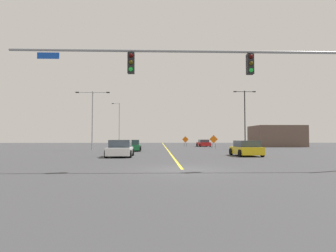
{
  "coord_description": "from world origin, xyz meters",
  "views": [
    {
      "loc": [
        -1.19,
        -14.33,
        1.56
      ],
      "look_at": [
        -0.1,
        19.53,
        3.05
      ],
      "focal_mm": 30.39,
      "sensor_mm": 36.0,
      "label": 1
    }
  ],
  "objects_px": {
    "car_yellow_distant": "(246,149)",
    "car_green_mid": "(132,146)",
    "traffic_signal_assembly": "(240,71)",
    "car_red_near": "(203,143)",
    "street_lamp_mid_left": "(92,114)",
    "construction_sign_left_shoulder": "(214,140)",
    "street_lamp_far_left": "(119,122)",
    "street_lamp_near_right": "(245,115)",
    "construction_sign_right_shoulder": "(185,140)",
    "car_white_passing": "(120,149)"
  },
  "relations": [
    {
      "from": "traffic_signal_assembly",
      "to": "construction_sign_right_shoulder",
      "type": "xyz_separation_m",
      "value": [
        1.08,
        41.67,
        -3.77
      ]
    },
    {
      "from": "street_lamp_near_right",
      "to": "car_yellow_distant",
      "type": "height_order",
      "value": "street_lamp_near_right"
    },
    {
      "from": "construction_sign_left_shoulder",
      "to": "car_white_passing",
      "type": "distance_m",
      "value": 23.57
    },
    {
      "from": "traffic_signal_assembly",
      "to": "construction_sign_right_shoulder",
      "type": "height_order",
      "value": "traffic_signal_assembly"
    },
    {
      "from": "traffic_signal_assembly",
      "to": "car_red_near",
      "type": "relative_size",
      "value": 4.1
    },
    {
      "from": "street_lamp_far_left",
      "to": "street_lamp_mid_left",
      "type": "height_order",
      "value": "street_lamp_far_left"
    },
    {
      "from": "street_lamp_near_right",
      "to": "car_red_near",
      "type": "relative_size",
      "value": 1.94
    },
    {
      "from": "construction_sign_right_shoulder",
      "to": "car_white_passing",
      "type": "bearing_deg",
      "value": -105.15
    },
    {
      "from": "street_lamp_far_left",
      "to": "car_green_mid",
      "type": "bearing_deg",
      "value": -78.83
    },
    {
      "from": "traffic_signal_assembly",
      "to": "car_yellow_distant",
      "type": "relative_size",
      "value": 4.54
    },
    {
      "from": "street_lamp_near_right",
      "to": "car_yellow_distant",
      "type": "relative_size",
      "value": 2.15
    },
    {
      "from": "street_lamp_far_left",
      "to": "car_red_near",
      "type": "xyz_separation_m",
      "value": [
        17.77,
        -11.05,
        -4.66
      ]
    },
    {
      "from": "street_lamp_near_right",
      "to": "car_red_near",
      "type": "height_order",
      "value": "street_lamp_near_right"
    },
    {
      "from": "construction_sign_left_shoulder",
      "to": "car_white_passing",
      "type": "relative_size",
      "value": 0.54
    },
    {
      "from": "street_lamp_mid_left",
      "to": "construction_sign_left_shoulder",
      "type": "bearing_deg",
      "value": 17.92
    },
    {
      "from": "construction_sign_left_shoulder",
      "to": "car_yellow_distant",
      "type": "distance_m",
      "value": 19.56
    },
    {
      "from": "car_white_passing",
      "to": "car_yellow_distant",
      "type": "distance_m",
      "value": 11.14
    },
    {
      "from": "car_yellow_distant",
      "to": "car_green_mid",
      "type": "xyz_separation_m",
      "value": [
        -11.09,
        10.12,
        0.01
      ]
    },
    {
      "from": "car_white_passing",
      "to": "car_yellow_distant",
      "type": "xyz_separation_m",
      "value": [
        11.11,
        0.77,
        -0.02
      ]
    },
    {
      "from": "street_lamp_near_right",
      "to": "car_green_mid",
      "type": "relative_size",
      "value": 2.07
    },
    {
      "from": "construction_sign_left_shoulder",
      "to": "car_red_near",
      "type": "relative_size",
      "value": 0.47
    },
    {
      "from": "construction_sign_right_shoulder",
      "to": "car_green_mid",
      "type": "distance_m",
      "value": 22.32
    },
    {
      "from": "street_lamp_mid_left",
      "to": "car_red_near",
      "type": "bearing_deg",
      "value": 40.94
    },
    {
      "from": "car_white_passing",
      "to": "car_red_near",
      "type": "distance_m",
      "value": 32.14
    },
    {
      "from": "street_lamp_mid_left",
      "to": "construction_sign_right_shoulder",
      "type": "relative_size",
      "value": 3.99
    },
    {
      "from": "street_lamp_near_right",
      "to": "car_green_mid",
      "type": "bearing_deg",
      "value": -157.85
    },
    {
      "from": "construction_sign_right_shoulder",
      "to": "car_green_mid",
      "type": "relative_size",
      "value": 0.48
    },
    {
      "from": "traffic_signal_assembly",
      "to": "street_lamp_far_left",
      "type": "bearing_deg",
      "value": 104.66
    },
    {
      "from": "construction_sign_right_shoulder",
      "to": "car_green_mid",
      "type": "bearing_deg",
      "value": -112.43
    },
    {
      "from": "traffic_signal_assembly",
      "to": "car_red_near",
      "type": "bearing_deg",
      "value": 83.71
    },
    {
      "from": "street_lamp_near_right",
      "to": "car_green_mid",
      "type": "xyz_separation_m",
      "value": [
        -16.13,
        -6.57,
        -4.44
      ]
    },
    {
      "from": "construction_sign_left_shoulder",
      "to": "car_yellow_distant",
      "type": "xyz_separation_m",
      "value": [
        -0.86,
        -19.52,
        -0.68
      ]
    },
    {
      "from": "car_yellow_distant",
      "to": "car_green_mid",
      "type": "bearing_deg",
      "value": 137.62
    },
    {
      "from": "car_green_mid",
      "to": "construction_sign_right_shoulder",
      "type": "bearing_deg",
      "value": 67.57
    },
    {
      "from": "street_lamp_mid_left",
      "to": "car_yellow_distant",
      "type": "relative_size",
      "value": 1.98
    },
    {
      "from": "street_lamp_mid_left",
      "to": "car_yellow_distant",
      "type": "bearing_deg",
      "value": -39.19
    },
    {
      "from": "street_lamp_near_right",
      "to": "street_lamp_far_left",
      "type": "height_order",
      "value": "street_lamp_far_left"
    },
    {
      "from": "street_lamp_near_right",
      "to": "street_lamp_mid_left",
      "type": "height_order",
      "value": "street_lamp_near_right"
    },
    {
      "from": "traffic_signal_assembly",
      "to": "car_green_mid",
      "type": "relative_size",
      "value": 4.37
    },
    {
      "from": "street_lamp_far_left",
      "to": "car_red_near",
      "type": "distance_m",
      "value": 21.44
    },
    {
      "from": "street_lamp_far_left",
      "to": "car_white_passing",
      "type": "height_order",
      "value": "street_lamp_far_left"
    },
    {
      "from": "car_green_mid",
      "to": "street_lamp_far_left",
      "type": "bearing_deg",
      "value": 101.17
    },
    {
      "from": "construction_sign_right_shoulder",
      "to": "street_lamp_far_left",
      "type": "bearing_deg",
      "value": 146.96
    },
    {
      "from": "street_lamp_mid_left",
      "to": "car_red_near",
      "type": "relative_size",
      "value": 1.79
    },
    {
      "from": "construction_sign_right_shoulder",
      "to": "car_red_near",
      "type": "distance_m",
      "value": 3.78
    },
    {
      "from": "traffic_signal_assembly",
      "to": "car_yellow_distant",
      "type": "bearing_deg",
      "value": 71.48
    },
    {
      "from": "street_lamp_near_right",
      "to": "car_green_mid",
      "type": "height_order",
      "value": "street_lamp_near_right"
    },
    {
      "from": "street_lamp_mid_left",
      "to": "construction_sign_right_shoulder",
      "type": "distance_m",
      "value": 22.49
    },
    {
      "from": "street_lamp_near_right",
      "to": "construction_sign_right_shoulder",
      "type": "height_order",
      "value": "street_lamp_near_right"
    },
    {
      "from": "street_lamp_far_left",
      "to": "construction_sign_right_shoulder",
      "type": "relative_size",
      "value": 4.83
    }
  ]
}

